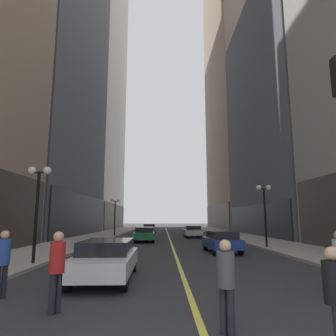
{
  "coord_description": "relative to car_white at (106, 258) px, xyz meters",
  "views": [
    {
      "loc": [
        -0.75,
        -3.2,
        2.06
      ],
      "look_at": [
        -0.23,
        25.53,
        6.89
      ],
      "focal_mm": 32.37,
      "sensor_mm": 36.0,
      "label": 1
    }
  ],
  "objects": [
    {
      "name": "pedestrian_with_orange_bag",
      "position": [
        3.12,
        -5.06,
        0.25
      ],
      "size": [
        0.48,
        0.48,
        1.68
      ],
      "color": "black",
      "rests_on": "ground"
    },
    {
      "name": "sidewalk_right",
      "position": [
        10.94,
        27.33,
        -0.65
      ],
      "size": [
        4.5,
        78.0,
        0.15
      ],
      "primitive_type": "cube",
      "color": "#9E9991",
      "rests_on": "ground"
    },
    {
      "name": "ground_plane",
      "position": [
        2.69,
        27.33,
        -0.72
      ],
      "size": [
        200.0,
        200.0,
        0.0
      ],
      "primitive_type": "plane",
      "color": "#2D2D30"
    },
    {
      "name": "car_grey",
      "position": [
        0.06,
        33.79,
        -0.0
      ],
      "size": [
        1.86,
        4.39,
        1.32
      ],
      "color": "slate",
      "rests_on": "ground"
    },
    {
      "name": "pedestrian_in_red_jacket",
      "position": [
        -0.43,
        -3.75,
        0.32
      ],
      "size": [
        0.47,
        0.47,
        1.78
      ],
      "color": "black",
      "rests_on": "ground"
    },
    {
      "name": "building_right_mid",
      "position": [
        18.78,
        26.83,
        14.9
      ],
      "size": [
        11.38,
        24.0,
        31.39
      ],
      "color": "slate",
      "rests_on": "ground"
    },
    {
      "name": "lane_centre_stripe",
      "position": [
        2.69,
        27.33,
        -0.72
      ],
      "size": [
        0.16,
        70.0,
        0.01
      ],
      "primitive_type": "cube",
      "color": "#E5D64C",
      "rests_on": "ground"
    },
    {
      "name": "pedestrian_in_black_coat",
      "position": [
        4.56,
        -6.1,
        0.23
      ],
      "size": [
        0.46,
        0.46,
        1.64
      ],
      "color": "black",
      "rests_on": "ground"
    },
    {
      "name": "building_right_far",
      "position": [
        18.54,
        52.33,
        37.14
      ],
      "size": [
        10.87,
        26.0,
        75.93
      ],
      "color": "gray",
      "rests_on": "ground"
    },
    {
      "name": "car_silver",
      "position": [
        5.33,
        23.73,
        -0.0
      ],
      "size": [
        1.82,
        4.48,
        1.32
      ],
      "color": "#B7B7BC",
      "rests_on": "ground"
    },
    {
      "name": "car_white",
      "position": [
        0.0,
        0.0,
        0.0
      ],
      "size": [
        1.93,
        4.73,
        1.32
      ],
      "color": "silver",
      "rests_on": "ground"
    },
    {
      "name": "street_lamp_left_far",
      "position": [
        -3.71,
        25.5,
        2.54
      ],
      "size": [
        1.06,
        0.36,
        4.43
      ],
      "color": "black",
      "rests_on": "ground"
    },
    {
      "name": "street_lamp_right_mid",
      "position": [
        9.09,
        10.32,
        2.54
      ],
      "size": [
        1.06,
        0.36,
        4.43
      ],
      "color": "black",
      "rests_on": "ground"
    },
    {
      "name": "car_green",
      "position": [
        0.3,
        17.17,
        -0.0
      ],
      "size": [
        2.0,
        4.24,
        1.32
      ],
      "color": "#196038",
      "rests_on": "ground"
    },
    {
      "name": "building_left_far",
      "position": [
        -14.74,
        52.33,
        38.4
      ],
      "size": [
        14.05,
        26.0,
        78.41
      ],
      "color": "#B7AD99",
      "rests_on": "ground"
    },
    {
      "name": "sidewalk_left",
      "position": [
        -5.56,
        27.33,
        -0.65
      ],
      "size": [
        4.5,
        78.0,
        0.15
      ],
      "primitive_type": "cube",
      "color": "#9E9991",
      "rests_on": "ground"
    },
    {
      "name": "car_blue",
      "position": [
        5.61,
        8.28,
        -0.0
      ],
      "size": [
        1.91,
        4.28,
        1.32
      ],
      "color": "navy",
      "rests_on": "ground"
    },
    {
      "name": "street_lamp_left_near",
      "position": [
        -3.71,
        2.93,
        2.54
      ],
      "size": [
        1.06,
        0.36,
        4.43
      ],
      "color": "black",
      "rests_on": "ground"
    },
    {
      "name": "pedestrian_in_blue_hoodie",
      "position": [
        -2.31,
        -2.43,
        0.3
      ],
      "size": [
        0.48,
        0.48,
        1.75
      ],
      "color": "black",
      "rests_on": "ground"
    }
  ]
}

